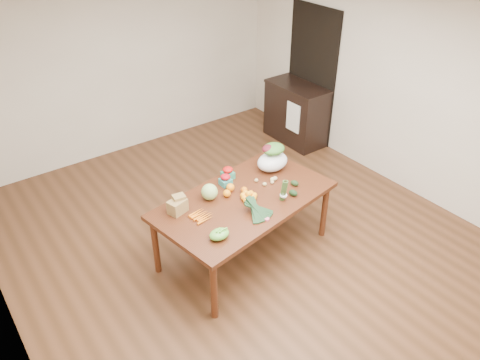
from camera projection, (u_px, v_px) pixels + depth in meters
floor at (246, 244)px, 5.50m from camera, size 6.00×6.00×0.00m
ceiling at (248, 4)px, 4.03m from camera, size 5.00×6.00×0.02m
room_walls at (246, 142)px, 4.76m from camera, size 5.02×6.02×2.70m
dining_table at (244, 226)px, 5.18m from camera, size 2.06×1.35×0.75m
doorway_dark at (311, 75)px, 7.25m from camera, size 0.02×1.00×2.10m
cabinet at (296, 113)px, 7.44m from camera, size 0.52×1.02×0.94m
dish_towel at (293, 117)px, 7.12m from camera, size 0.02×0.28×0.45m
paper_bag at (177, 205)px, 4.72m from camera, size 0.27×0.24×0.17m
cabbage at (210, 192)px, 4.92m from camera, size 0.18×0.18×0.18m
strawberry_basket_a at (226, 181)px, 5.16m from camera, size 0.13×0.13×0.11m
strawberry_basket_b at (228, 174)px, 5.28m from camera, size 0.14×0.14×0.11m
orange_a at (227, 193)px, 4.98m from camera, size 0.08×0.08×0.08m
orange_b at (230, 187)px, 5.07m from camera, size 0.09×0.09×0.09m
orange_c at (244, 190)px, 5.04m from camera, size 0.07×0.07×0.07m
mandarin_cluster at (248, 195)px, 4.93m from camera, size 0.21×0.21×0.10m
carrots at (201, 215)px, 4.70m from camera, size 0.25×0.25×0.03m
snap_pea_bag at (219, 234)px, 4.40m from camera, size 0.20×0.15×0.09m
kale_bunch at (260, 209)px, 4.67m from camera, size 0.38×0.45×0.16m
asparagus_bundle at (284, 190)px, 4.88m from camera, size 0.10×0.13×0.26m
potato_a at (265, 184)px, 5.17m from camera, size 0.05×0.04×0.04m
potato_b at (272, 182)px, 5.20m from camera, size 0.05×0.04×0.04m
potato_c at (272, 179)px, 5.24m from camera, size 0.06×0.05×0.05m
potato_d at (256, 180)px, 5.23m from camera, size 0.05×0.04×0.04m
potato_e at (275, 178)px, 5.26m from camera, size 0.06×0.05×0.05m
avocado_a at (293, 193)px, 5.00m from camera, size 0.10×0.12×0.07m
avocado_b at (295, 183)px, 5.16m from camera, size 0.09×0.11×0.06m
salad_bag at (273, 158)px, 5.39m from camera, size 0.42×0.35×0.30m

